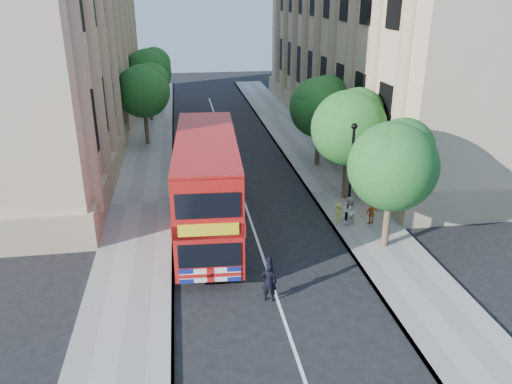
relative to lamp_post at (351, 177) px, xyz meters
name	(u,v)px	position (x,y,z in m)	size (l,w,h in m)	color
ground	(275,293)	(-5.00, -6.00, -2.51)	(120.00, 120.00, 0.00)	black
pavement_right	(338,192)	(0.75, 4.00, -2.45)	(3.50, 80.00, 0.12)	gray
pavement_left	(142,203)	(-10.75, 4.00, -2.45)	(3.50, 80.00, 0.12)	gray
building_right	(388,21)	(8.80, 18.00, 6.49)	(12.00, 38.00, 18.00)	tan
building_left	(31,24)	(-18.80, 18.00, 6.49)	(12.00, 38.00, 18.00)	tan
tree_right_near	(394,161)	(0.84, -2.97, 1.74)	(4.00, 4.00, 6.08)	#473828
tree_right_mid	(350,124)	(0.84, 3.03, 1.93)	(4.20, 4.20, 6.37)	#473828
tree_right_far	(320,104)	(0.84, 9.03, 1.80)	(4.00, 4.00, 6.15)	#473828
tree_left_far	(144,88)	(-10.96, 16.03, 1.93)	(4.00, 4.00, 6.30)	#473828
tree_left_back	(148,70)	(-10.96, 24.03, 2.20)	(4.20, 4.20, 6.65)	#473828
lamp_post	(351,177)	(0.00, 0.00, 0.00)	(0.32, 0.32, 5.16)	black
double_decker_bus	(207,184)	(-7.25, -0.37, 0.17)	(3.34, 10.64, 4.86)	#A30E0B
box_van	(205,150)	(-6.80, 9.61, -1.21)	(2.09, 4.71, 2.65)	black
police_constable	(269,282)	(-5.33, -6.44, -1.69)	(0.60, 0.39, 1.64)	black
woman_pedestrian	(349,211)	(-0.17, -0.53, -1.64)	(0.73, 0.57, 1.50)	silver
child_a	(372,213)	(1.03, -0.66, -1.80)	(0.69, 0.29, 1.17)	#C45C22
child_b	(338,213)	(-0.60, -0.24, -1.85)	(0.69, 0.40, 1.07)	gold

